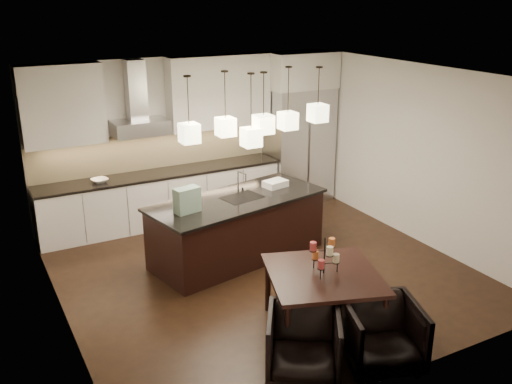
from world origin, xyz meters
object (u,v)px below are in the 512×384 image
refrigerator (299,145)px  armchair_right (382,335)px  armchair_left (303,343)px  island_body (237,229)px  dining_table (322,302)px

refrigerator → armchair_right: refrigerator is taller
refrigerator → armchair_left: size_ratio=2.77×
refrigerator → armchair_left: (-2.85, -4.61, -0.72)m
island_body → armchair_right: 3.11m
refrigerator → island_body: (-2.21, -1.79, -0.62)m
refrigerator → dining_table: bearing=-118.8°
refrigerator → armchair_right: (-2.03, -4.89, -0.71)m
refrigerator → island_body: refrigerator is taller
refrigerator → armchair_left: bearing=-121.7°
dining_table → armchair_right: (0.18, -0.85, -0.01)m
dining_table → armchair_right: size_ratio=1.56×
island_body → armchair_left: size_ratio=3.32×
island_body → armchair_left: (-0.64, -2.82, -0.10)m
refrigerator → island_body: bearing=-141.0°
armchair_right → dining_table: bearing=121.7°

